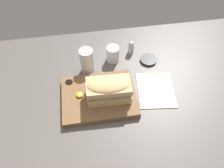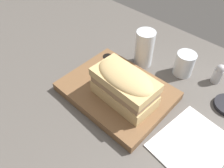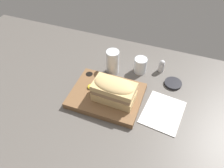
{
  "view_description": "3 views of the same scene",
  "coord_description": "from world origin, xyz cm",
  "px_view_note": "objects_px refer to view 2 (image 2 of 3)",
  "views": [
    {
      "loc": [
        -4.79,
        -45.14,
        78.33
      ],
      "look_at": [
        3.14,
        5.74,
        11.1
      ],
      "focal_mm": 35.0,
      "sensor_mm": 36.0,
      "label": 1
    },
    {
      "loc": [
        25.69,
        -26.05,
        50.98
      ],
      "look_at": [
        -1.31,
        2.73,
        9.57
      ],
      "focal_mm": 35.0,
      "sensor_mm": 36.0,
      "label": 2
    },
    {
      "loc": [
        20.9,
        -50.9,
        75.33
      ],
      "look_at": [
        -0.3,
        7.24,
        10.05
      ],
      "focal_mm": 35.0,
      "sensor_mm": 36.0,
      "label": 3
    }
  ],
  "objects_px": {
    "serving_board": "(117,91)",
    "salt_shaker": "(218,73)",
    "napkin": "(193,145)",
    "water_glass": "(144,51)",
    "wine_glass": "(184,65)",
    "sandwich": "(125,85)"
  },
  "relations": [
    {
      "from": "sandwich",
      "to": "water_glass",
      "type": "xyz_separation_m",
      "value": [
        -0.07,
        0.18,
        -0.03
      ]
    },
    {
      "from": "water_glass",
      "to": "salt_shaker",
      "type": "xyz_separation_m",
      "value": [
        0.22,
        0.09,
        -0.02
      ]
    },
    {
      "from": "serving_board",
      "to": "sandwich",
      "type": "bearing_deg",
      "value": -22.0
    },
    {
      "from": "sandwich",
      "to": "water_glass",
      "type": "distance_m",
      "value": 0.2
    },
    {
      "from": "serving_board",
      "to": "sandwich",
      "type": "height_order",
      "value": "sandwich"
    },
    {
      "from": "sandwich",
      "to": "water_glass",
      "type": "height_order",
      "value": "sandwich"
    },
    {
      "from": "water_glass",
      "to": "sandwich",
      "type": "bearing_deg",
      "value": -68.52
    },
    {
      "from": "serving_board",
      "to": "napkin",
      "type": "relative_size",
      "value": 1.49
    },
    {
      "from": "water_glass",
      "to": "wine_glass",
      "type": "height_order",
      "value": "water_glass"
    },
    {
      "from": "serving_board",
      "to": "napkin",
      "type": "xyz_separation_m",
      "value": [
        0.25,
        0.0,
        -0.01
      ]
    },
    {
      "from": "serving_board",
      "to": "salt_shaker",
      "type": "height_order",
      "value": "salt_shaker"
    },
    {
      "from": "napkin",
      "to": "salt_shaker",
      "type": "height_order",
      "value": "salt_shaker"
    },
    {
      "from": "water_glass",
      "to": "napkin",
      "type": "bearing_deg",
      "value": -29.94
    },
    {
      "from": "sandwich",
      "to": "water_glass",
      "type": "relative_size",
      "value": 1.43
    },
    {
      "from": "sandwich",
      "to": "serving_board",
      "type": "bearing_deg",
      "value": 158.0
    },
    {
      "from": "serving_board",
      "to": "sandwich",
      "type": "relative_size",
      "value": 1.72
    },
    {
      "from": "wine_glass",
      "to": "salt_shaker",
      "type": "height_order",
      "value": "wine_glass"
    },
    {
      "from": "serving_board",
      "to": "salt_shaker",
      "type": "bearing_deg",
      "value": 53.03
    },
    {
      "from": "serving_board",
      "to": "wine_glass",
      "type": "xyz_separation_m",
      "value": [
        0.09,
        0.21,
        0.02
      ]
    },
    {
      "from": "serving_board",
      "to": "sandwich",
      "type": "xyz_separation_m",
      "value": [
        0.04,
        -0.02,
        0.07
      ]
    },
    {
      "from": "serving_board",
      "to": "napkin",
      "type": "height_order",
      "value": "serving_board"
    },
    {
      "from": "sandwich",
      "to": "wine_glass",
      "type": "distance_m",
      "value": 0.24
    }
  ]
}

